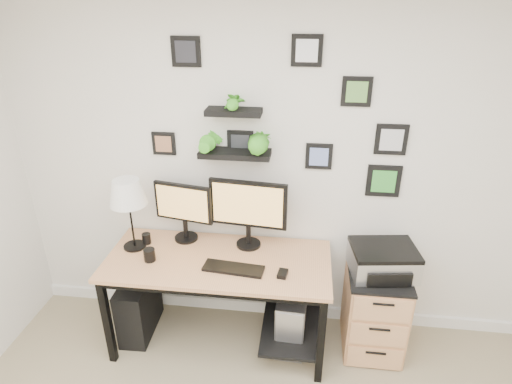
# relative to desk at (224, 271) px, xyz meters

# --- Properties ---
(room) EXTENTS (4.00, 4.00, 4.00)m
(room) POSITION_rel_desk_xyz_m (0.36, 0.32, -0.58)
(room) COLOR tan
(room) RESTS_ON ground
(desk) EXTENTS (1.60, 0.70, 0.75)m
(desk) POSITION_rel_desk_xyz_m (0.00, 0.00, 0.00)
(desk) COLOR tan
(desk) RESTS_ON ground
(monitor_left) EXTENTS (0.45, 0.21, 0.46)m
(monitor_left) POSITION_rel_desk_xyz_m (-0.33, 0.20, 0.39)
(monitor_left) COLOR black
(monitor_left) RESTS_ON desk
(monitor_right) EXTENTS (0.57, 0.20, 0.53)m
(monitor_right) POSITION_rel_desk_xyz_m (0.16, 0.17, 0.44)
(monitor_right) COLOR black
(monitor_right) RESTS_ON desk
(keyboard) EXTENTS (0.43, 0.17, 0.02)m
(keyboard) POSITION_rel_desk_xyz_m (0.10, -0.15, 0.13)
(keyboard) COLOR black
(keyboard) RESTS_ON desk
(mouse) EXTENTS (0.07, 0.10, 0.03)m
(mouse) POSITION_rel_desk_xyz_m (0.44, -0.17, 0.14)
(mouse) COLOR black
(mouse) RESTS_ON desk
(table_lamp) EXTENTS (0.27, 0.27, 0.54)m
(table_lamp) POSITION_rel_desk_xyz_m (-0.68, 0.05, 0.56)
(table_lamp) COLOR black
(table_lamp) RESTS_ON desk
(mug) EXTENTS (0.08, 0.08, 0.09)m
(mug) POSITION_rel_desk_xyz_m (-0.51, -0.11, 0.17)
(mug) COLOR black
(mug) RESTS_ON desk
(pen_cup) EXTENTS (0.06, 0.06, 0.08)m
(pen_cup) POSITION_rel_desk_xyz_m (-0.61, 0.11, 0.16)
(pen_cup) COLOR black
(pen_cup) RESTS_ON desk
(pc_tower_black) EXTENTS (0.23, 0.48, 0.48)m
(pc_tower_black) POSITION_rel_desk_xyz_m (-0.69, -0.01, -0.39)
(pc_tower_black) COLOR black
(pc_tower_black) RESTS_ON ground
(pc_tower_grey) EXTENTS (0.23, 0.48, 0.47)m
(pc_tower_grey) POSITION_rel_desk_xyz_m (0.51, 0.03, -0.39)
(pc_tower_grey) COLOR gray
(pc_tower_grey) RESTS_ON ground
(file_cabinet) EXTENTS (0.43, 0.53, 0.67)m
(file_cabinet) POSITION_rel_desk_xyz_m (1.11, 0.06, -0.29)
(file_cabinet) COLOR tan
(file_cabinet) RESTS_ON ground
(printer) EXTENTS (0.48, 0.41, 0.20)m
(printer) POSITION_rel_desk_xyz_m (1.12, 0.06, 0.15)
(printer) COLOR silver
(printer) RESTS_ON file_cabinet
(wall_decor) EXTENTS (1.79, 0.18, 1.09)m
(wall_decor) POSITION_rel_desk_xyz_m (0.18, 0.26, 1.02)
(wall_decor) COLOR black
(wall_decor) RESTS_ON ground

